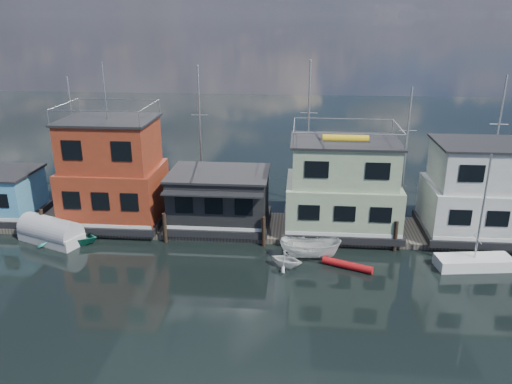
# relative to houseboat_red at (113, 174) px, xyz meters

# --- Properties ---
(ground) EXTENTS (160.00, 160.00, 0.00)m
(ground) POSITION_rel_houseboat_red_xyz_m (8.50, -12.00, -4.10)
(ground) COLOR black
(ground) RESTS_ON ground
(dock) EXTENTS (48.00, 5.00, 0.40)m
(dock) POSITION_rel_houseboat_red_xyz_m (8.50, 0.00, -3.90)
(dock) COLOR #595147
(dock) RESTS_ON ground
(houseboat_red) EXTENTS (7.40, 5.90, 11.86)m
(houseboat_red) POSITION_rel_houseboat_red_xyz_m (0.00, 0.00, 0.00)
(houseboat_red) COLOR black
(houseboat_red) RESTS_ON dock
(houseboat_dark) EXTENTS (7.40, 6.10, 4.06)m
(houseboat_dark) POSITION_rel_houseboat_red_xyz_m (8.00, -0.02, -1.69)
(houseboat_dark) COLOR black
(houseboat_dark) RESTS_ON dock
(houseboat_green) EXTENTS (8.40, 5.90, 7.03)m
(houseboat_green) POSITION_rel_houseboat_red_xyz_m (17.00, 0.00, -0.55)
(houseboat_green) COLOR black
(houseboat_green) RESTS_ON dock
(houseboat_white) EXTENTS (8.40, 5.90, 6.66)m
(houseboat_white) POSITION_rel_houseboat_red_xyz_m (27.00, 0.00, -0.57)
(houseboat_white) COLOR black
(houseboat_white) RESTS_ON dock
(pilings) EXTENTS (42.28, 0.28, 2.20)m
(pilings) POSITION_rel_houseboat_red_xyz_m (8.17, -2.80, -3.00)
(pilings) COLOR #2D2116
(pilings) RESTS_ON ground
(background_masts) EXTENTS (36.40, 0.16, 12.00)m
(background_masts) POSITION_rel_houseboat_red_xyz_m (13.26, 6.00, 1.45)
(background_masts) COLOR silver
(background_masts) RESTS_ON ground
(dinghy_teal) EXTENTS (4.75, 3.64, 0.91)m
(dinghy_teal) POSITION_rel_houseboat_red_xyz_m (-2.35, -3.42, -3.65)
(dinghy_teal) COLOR teal
(dinghy_teal) RESTS_ON ground
(motorboat) EXTENTS (4.12, 1.77, 1.56)m
(motorboat) POSITION_rel_houseboat_red_xyz_m (14.70, -4.54, -3.32)
(motorboat) COLOR silver
(motorboat) RESTS_ON ground
(tarp_runabout) EXTENTS (5.17, 3.53, 1.95)m
(tarp_runabout) POSITION_rel_houseboat_red_xyz_m (-3.62, -3.42, -3.37)
(tarp_runabout) COLOR beige
(tarp_runabout) RESTS_ON ground
(red_kayak) EXTENTS (3.19, 1.68, 0.48)m
(red_kayak) POSITION_rel_houseboat_red_xyz_m (17.08, -5.64, -3.87)
(red_kayak) COLOR red
(red_kayak) RESTS_ON ground
(dinghy_white) EXTENTS (2.68, 2.50, 1.14)m
(dinghy_white) POSITION_rel_houseboat_red_xyz_m (13.17, -5.80, -3.53)
(dinghy_white) COLOR white
(dinghy_white) RESTS_ON ground
(day_sailer) EXTENTS (4.95, 2.23, 7.53)m
(day_sailer) POSITION_rel_houseboat_red_xyz_m (25.14, -4.82, -3.67)
(day_sailer) COLOR white
(day_sailer) RESTS_ON ground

